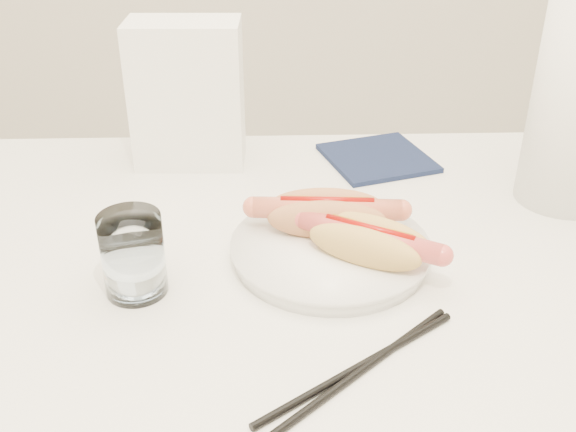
{
  "coord_description": "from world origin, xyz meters",
  "views": [
    {
      "loc": [
        -0.04,
        -0.63,
        1.19
      ],
      "look_at": [
        -0.02,
        0.01,
        0.82
      ],
      "focal_mm": 42.39,
      "sensor_mm": 36.0,
      "label": 1
    }
  ],
  "objects_px": {
    "plate": "(330,252)",
    "water_glass": "(133,255)",
    "hotdog_left": "(327,214)",
    "hotdog_right": "(369,242)",
    "table": "(302,316)",
    "napkin_box": "(187,94)"
  },
  "relations": [
    {
      "from": "plate",
      "to": "water_glass",
      "type": "relative_size",
      "value": 2.41
    },
    {
      "from": "hotdog_left",
      "to": "hotdog_right",
      "type": "xyz_separation_m",
      "value": [
        0.04,
        -0.06,
        -0.0
      ]
    },
    {
      "from": "hotdog_right",
      "to": "table",
      "type": "bearing_deg",
      "value": -146.56
    },
    {
      "from": "napkin_box",
      "to": "hotdog_right",
      "type": "bearing_deg",
      "value": -51.49
    },
    {
      "from": "water_glass",
      "to": "napkin_box",
      "type": "relative_size",
      "value": 0.44
    },
    {
      "from": "hotdog_left",
      "to": "table",
      "type": "bearing_deg",
      "value": -111.53
    },
    {
      "from": "hotdog_left",
      "to": "hotdog_right",
      "type": "distance_m",
      "value": 0.07
    },
    {
      "from": "plate",
      "to": "table",
      "type": "bearing_deg",
      "value": -136.48
    },
    {
      "from": "table",
      "to": "napkin_box",
      "type": "height_order",
      "value": "napkin_box"
    },
    {
      "from": "hotdog_left",
      "to": "napkin_box",
      "type": "height_order",
      "value": "napkin_box"
    },
    {
      "from": "plate",
      "to": "hotdog_left",
      "type": "relative_size",
      "value": 1.27
    },
    {
      "from": "table",
      "to": "hotdog_left",
      "type": "distance_m",
      "value": 0.12
    },
    {
      "from": "hotdog_left",
      "to": "water_glass",
      "type": "relative_size",
      "value": 1.9
    },
    {
      "from": "napkin_box",
      "to": "hotdog_left",
      "type": "bearing_deg",
      "value": -50.94
    },
    {
      "from": "plate",
      "to": "water_glass",
      "type": "distance_m",
      "value": 0.23
    },
    {
      "from": "table",
      "to": "hotdog_left",
      "type": "xyz_separation_m",
      "value": [
        0.03,
        0.07,
        0.1
      ]
    },
    {
      "from": "table",
      "to": "plate",
      "type": "height_order",
      "value": "plate"
    },
    {
      "from": "table",
      "to": "plate",
      "type": "xyz_separation_m",
      "value": [
        0.03,
        0.03,
        0.07
      ]
    },
    {
      "from": "table",
      "to": "napkin_box",
      "type": "bearing_deg",
      "value": 116.29
    },
    {
      "from": "plate",
      "to": "water_glass",
      "type": "bearing_deg",
      "value": -165.4
    },
    {
      "from": "hotdog_left",
      "to": "water_glass",
      "type": "distance_m",
      "value": 0.23
    },
    {
      "from": "table",
      "to": "hotdog_right",
      "type": "distance_m",
      "value": 0.12
    }
  ]
}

